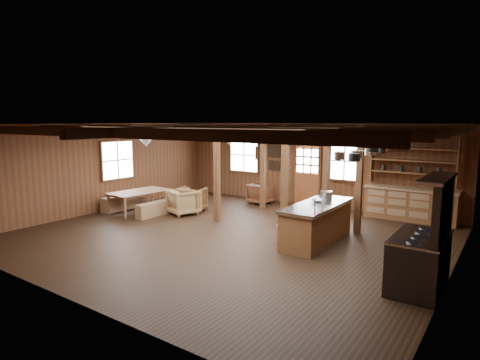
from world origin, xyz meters
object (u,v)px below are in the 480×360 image
(kitchen_island, at_px, (317,223))
(commercial_range, at_px, (422,253))
(armchair_b, at_px, (261,194))
(armchair_c, at_px, (184,202))
(dining_table, at_px, (141,202))
(armchair_a, at_px, (191,200))

(kitchen_island, bearing_deg, commercial_range, -29.67)
(commercial_range, height_order, armchair_b, commercial_range)
(commercial_range, bearing_deg, armchair_c, 165.88)
(dining_table, relative_size, armchair_a, 2.18)
(dining_table, distance_m, armchair_c, 1.46)
(armchair_b, bearing_deg, dining_table, 60.55)
(armchair_a, bearing_deg, commercial_range, 148.68)
(armchair_b, bearing_deg, armchair_a, 71.67)
(kitchen_island, distance_m, dining_table, 5.96)
(armchair_b, distance_m, armchair_c, 2.97)
(kitchen_island, distance_m, armchair_b, 4.70)
(armchair_a, distance_m, armchair_b, 2.64)
(commercial_range, relative_size, dining_table, 1.05)
(kitchen_island, xyz_separation_m, armchair_c, (-4.60, 0.35, -0.09))
(kitchen_island, bearing_deg, armchair_c, 175.41)
(commercial_range, relative_size, armchair_b, 2.57)
(dining_table, bearing_deg, commercial_range, -92.99)
(kitchen_island, distance_m, armchair_a, 4.70)
(dining_table, distance_m, armchair_b, 4.11)
(armchair_a, relative_size, armchair_b, 1.12)
(armchair_a, height_order, armchair_c, armchair_a)
(commercial_range, bearing_deg, dining_table, 171.54)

